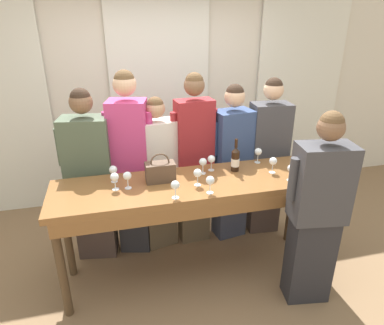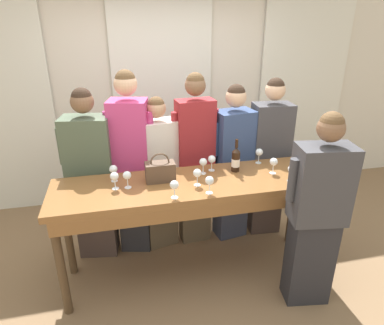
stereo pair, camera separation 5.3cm
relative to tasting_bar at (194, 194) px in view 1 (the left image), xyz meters
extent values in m
plane|color=#846647|center=(0.00, 0.02, -0.86)|extent=(18.00, 18.00, 0.00)
cube|color=silver|center=(0.00, 1.79, 0.54)|extent=(12.00, 0.06, 2.80)
cube|color=white|center=(0.00, 1.72, 0.48)|extent=(1.23, 0.03, 2.69)
cube|color=white|center=(1.94, 1.72, 0.48)|extent=(1.23, 0.03, 2.69)
cube|color=brown|center=(0.00, 0.02, 0.08)|extent=(2.42, 0.65, 0.06)
cube|color=brown|center=(0.00, -0.29, 0.00)|extent=(2.32, 0.03, 0.12)
cylinder|color=#4C3823|center=(-1.13, -0.23, -0.40)|extent=(0.07, 0.07, 0.92)
cylinder|color=#4C3823|center=(1.13, -0.23, -0.40)|extent=(0.07, 0.07, 0.92)
cylinder|color=#4C3823|center=(-1.13, 0.27, -0.40)|extent=(0.07, 0.07, 0.92)
cylinder|color=#4C3823|center=(1.13, 0.27, -0.40)|extent=(0.07, 0.07, 0.92)
cylinder|color=black|center=(0.42, 0.15, 0.20)|extent=(0.07, 0.07, 0.19)
cone|color=black|center=(0.42, 0.15, 0.32)|extent=(0.07, 0.07, 0.04)
cylinder|color=black|center=(0.42, 0.15, 0.38)|extent=(0.03, 0.03, 0.08)
cylinder|color=white|center=(0.42, 0.15, 0.20)|extent=(0.08, 0.08, 0.08)
cube|color=brown|center=(-0.28, 0.10, 0.19)|extent=(0.25, 0.14, 0.17)
torus|color=brown|center=(-0.28, 0.10, 0.28)|extent=(0.17, 0.01, 0.17)
cylinder|color=white|center=(0.74, 0.02, 0.11)|extent=(0.06, 0.06, 0.00)
cylinder|color=white|center=(0.74, 0.02, 0.16)|extent=(0.01, 0.01, 0.08)
sphere|color=white|center=(0.74, 0.02, 0.22)|extent=(0.07, 0.07, 0.07)
cylinder|color=white|center=(0.82, -0.16, 0.11)|extent=(0.06, 0.06, 0.00)
cylinder|color=white|center=(0.82, -0.16, 0.16)|extent=(0.01, 0.01, 0.08)
sphere|color=white|center=(0.82, -0.16, 0.22)|extent=(0.07, 0.07, 0.07)
sphere|color=beige|center=(0.82, -0.16, 0.22)|extent=(0.05, 0.05, 0.05)
cylinder|color=white|center=(0.12, 0.16, 0.11)|extent=(0.06, 0.06, 0.00)
cylinder|color=white|center=(0.12, 0.16, 0.16)|extent=(0.01, 0.01, 0.08)
sphere|color=white|center=(0.12, 0.16, 0.22)|extent=(0.07, 0.07, 0.07)
cylinder|color=white|center=(0.07, -0.21, 0.11)|extent=(0.06, 0.06, 0.00)
cylinder|color=white|center=(0.07, -0.21, 0.16)|extent=(0.01, 0.01, 0.08)
sphere|color=white|center=(0.07, -0.21, 0.22)|extent=(0.07, 0.07, 0.07)
cylinder|color=white|center=(-0.67, 0.18, 0.11)|extent=(0.06, 0.06, 0.00)
cylinder|color=white|center=(-0.67, 0.18, 0.16)|extent=(0.01, 0.01, 0.08)
sphere|color=white|center=(-0.67, 0.18, 0.22)|extent=(0.07, 0.07, 0.07)
cylinder|color=white|center=(-0.56, 0.03, 0.11)|extent=(0.06, 0.06, 0.00)
cylinder|color=white|center=(-0.56, 0.03, 0.16)|extent=(0.01, 0.01, 0.08)
sphere|color=white|center=(-0.56, 0.03, 0.22)|extent=(0.07, 0.07, 0.07)
cylinder|color=white|center=(0.01, -0.06, 0.11)|extent=(0.06, 0.06, 0.00)
cylinder|color=white|center=(0.01, -0.06, 0.16)|extent=(0.01, 0.01, 0.08)
sphere|color=white|center=(0.01, -0.06, 0.22)|extent=(0.07, 0.07, 0.07)
cylinder|color=white|center=(0.70, 0.27, 0.11)|extent=(0.06, 0.06, 0.00)
cylinder|color=white|center=(0.70, 0.27, 0.16)|extent=(0.01, 0.01, 0.08)
sphere|color=white|center=(0.70, 0.27, 0.22)|extent=(0.07, 0.07, 0.07)
sphere|color=beige|center=(0.70, 0.27, 0.22)|extent=(0.05, 0.05, 0.05)
cylinder|color=white|center=(1.06, -0.06, 0.11)|extent=(0.06, 0.06, 0.00)
cylinder|color=white|center=(1.06, -0.06, 0.16)|extent=(0.01, 0.01, 0.08)
sphere|color=white|center=(1.06, -0.06, 0.22)|extent=(0.07, 0.07, 0.07)
sphere|color=beige|center=(1.06, -0.06, 0.22)|extent=(0.05, 0.05, 0.05)
cylinder|color=white|center=(-0.21, -0.23, 0.11)|extent=(0.06, 0.06, 0.00)
cylinder|color=white|center=(-0.21, -0.23, 0.16)|extent=(0.01, 0.01, 0.08)
sphere|color=white|center=(-0.21, -0.23, 0.22)|extent=(0.07, 0.07, 0.07)
sphere|color=beige|center=(-0.21, -0.23, 0.22)|extent=(0.05, 0.05, 0.05)
cylinder|color=white|center=(0.21, 0.21, 0.11)|extent=(0.06, 0.06, 0.00)
cylinder|color=white|center=(0.21, 0.21, 0.16)|extent=(0.01, 0.01, 0.08)
sphere|color=white|center=(0.21, 0.21, 0.22)|extent=(0.07, 0.07, 0.07)
sphere|color=beige|center=(0.21, 0.21, 0.22)|extent=(0.05, 0.05, 0.05)
cylinder|color=white|center=(-0.66, 0.03, 0.11)|extent=(0.06, 0.06, 0.00)
cylinder|color=white|center=(-0.66, 0.03, 0.16)|extent=(0.01, 0.01, 0.08)
sphere|color=white|center=(-0.66, 0.03, 0.22)|extent=(0.07, 0.07, 0.07)
cube|color=#473833|center=(-0.89, 0.55, -0.46)|extent=(0.40, 0.29, 0.82)
cube|color=#4C5B47|center=(-0.89, 0.55, 0.27)|extent=(0.47, 0.35, 0.65)
sphere|color=brown|center=(-0.89, 0.55, 0.73)|extent=(0.21, 0.21, 0.21)
sphere|color=#332319|center=(-0.89, 0.55, 0.77)|extent=(0.18, 0.18, 0.18)
cylinder|color=#4C5B47|center=(-0.65, 0.52, 0.32)|extent=(0.08, 0.08, 0.35)
cylinder|color=#4C5B47|center=(-1.12, 0.59, 0.32)|extent=(0.08, 0.08, 0.35)
cube|color=#28282D|center=(-0.50, 0.55, -0.42)|extent=(0.34, 0.29, 0.89)
cube|color=#C63D7A|center=(-0.50, 0.55, 0.38)|extent=(0.41, 0.34, 0.70)
sphere|color=#DBAD89|center=(-0.50, 0.55, 0.87)|extent=(0.21, 0.21, 0.21)
sphere|color=brown|center=(-0.50, 0.55, 0.91)|extent=(0.19, 0.19, 0.19)
cylinder|color=#C63D7A|center=(-0.31, 0.51, 0.43)|extent=(0.08, 0.08, 0.39)
cylinder|color=#C63D7A|center=(-0.69, 0.60, 0.43)|extent=(0.08, 0.08, 0.39)
cube|color=brown|center=(-0.23, 0.55, -0.48)|extent=(0.36, 0.26, 0.77)
cube|color=silver|center=(-0.23, 0.55, 0.21)|extent=(0.42, 0.31, 0.61)
sphere|color=tan|center=(-0.23, 0.55, 0.64)|extent=(0.18, 0.18, 0.18)
sphere|color=brown|center=(-0.23, 0.55, 0.67)|extent=(0.16, 0.16, 0.16)
cylinder|color=silver|center=(-0.03, 0.60, 0.25)|extent=(0.08, 0.08, 0.33)
cylinder|color=silver|center=(-0.44, 0.51, 0.25)|extent=(0.08, 0.08, 0.33)
cube|color=brown|center=(0.14, 0.55, -0.43)|extent=(0.33, 0.20, 0.87)
cube|color=maroon|center=(0.14, 0.55, 0.35)|extent=(0.38, 0.23, 0.69)
sphere|color=brown|center=(0.14, 0.55, 0.83)|extent=(0.20, 0.20, 0.20)
sphere|color=brown|center=(0.14, 0.55, 0.87)|extent=(0.17, 0.17, 0.17)
cylinder|color=maroon|center=(0.34, 0.57, 0.40)|extent=(0.08, 0.08, 0.38)
cylinder|color=maroon|center=(-0.07, 0.54, 0.40)|extent=(0.08, 0.08, 0.38)
cube|color=#383D51|center=(0.55, 0.55, -0.46)|extent=(0.35, 0.27, 0.80)
cube|color=#334775|center=(0.55, 0.55, 0.25)|extent=(0.42, 0.32, 0.63)
sphere|color=#DBAD89|center=(0.55, 0.55, 0.70)|extent=(0.20, 0.20, 0.20)
sphere|color=#332319|center=(0.55, 0.55, 0.74)|extent=(0.18, 0.18, 0.18)
cylinder|color=#334775|center=(0.75, 0.59, 0.30)|extent=(0.08, 0.08, 0.35)
cylinder|color=#334775|center=(0.34, 0.52, 0.30)|extent=(0.08, 0.08, 0.35)
cube|color=#473833|center=(0.95, 0.55, -0.45)|extent=(0.35, 0.24, 0.83)
cube|color=#3D3D42|center=(0.95, 0.55, 0.29)|extent=(0.41, 0.28, 0.65)
sphere|color=#DBAD89|center=(0.95, 0.55, 0.75)|extent=(0.20, 0.20, 0.20)
sphere|color=#332319|center=(0.95, 0.55, 0.79)|extent=(0.18, 0.18, 0.18)
cylinder|color=#3D3D42|center=(1.17, 0.54, 0.34)|extent=(0.08, 0.08, 0.36)
cylinder|color=#3D3D42|center=(0.74, 0.57, 0.34)|extent=(0.08, 0.08, 0.36)
cube|color=#28282D|center=(0.88, -0.51, -0.47)|extent=(0.39, 0.27, 0.79)
cube|color=#3D3D42|center=(0.88, -0.51, 0.24)|extent=(0.46, 0.32, 0.63)
sphere|color=brown|center=(0.88, -0.51, 0.69)|extent=(0.20, 0.20, 0.20)
sphere|color=brown|center=(0.88, -0.51, 0.73)|extent=(0.18, 0.18, 0.18)
cylinder|color=#3D3D42|center=(0.65, -0.48, 0.29)|extent=(0.08, 0.08, 0.35)
cylinder|color=#3D3D42|center=(1.11, -0.55, 0.29)|extent=(0.08, 0.08, 0.35)
camera|label=1|loc=(-0.66, -2.54, 1.42)|focal=32.00mm
camera|label=2|loc=(-0.61, -2.56, 1.42)|focal=32.00mm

